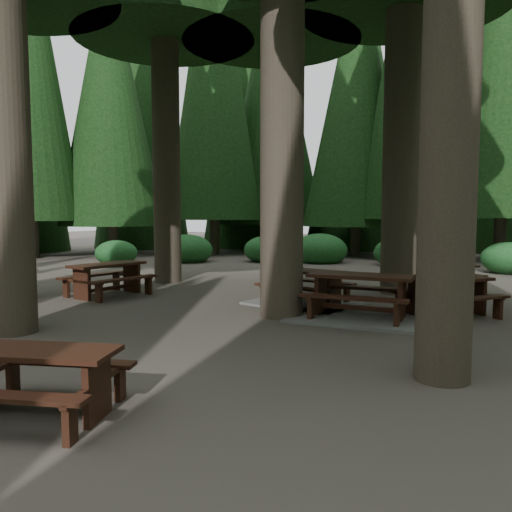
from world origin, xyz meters
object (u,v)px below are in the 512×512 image
at_px(picnic_table_d, 445,272).
at_px(picnic_table_e, 37,372).
at_px(picnic_table_a, 360,303).
at_px(picnic_table_c, 306,292).
at_px(picnic_table_f, 448,291).
at_px(picnic_table_b, 108,274).

distance_m(picnic_table_d, picnic_table_e, 11.08).
bearing_deg(picnic_table_d, picnic_table_a, -70.57).
bearing_deg(picnic_table_c, picnic_table_f, 12.71).
xyz_separation_m(picnic_table_a, picnic_table_c, (-1.45, 0.97, -0.04)).
xyz_separation_m(picnic_table_a, picnic_table_f, (1.52, 0.92, 0.20)).
bearing_deg(picnic_table_e, picnic_table_f, 48.00).
bearing_deg(picnic_table_b, picnic_table_f, -72.59).
distance_m(picnic_table_a, picnic_table_f, 1.79).
distance_m(picnic_table_a, picnic_table_e, 6.32).
xyz_separation_m(picnic_table_a, picnic_table_b, (-6.24, -0.01, 0.23)).
relative_size(picnic_table_b, picnic_table_f, 0.94).
bearing_deg(picnic_table_b, picnic_table_a, -79.33).
relative_size(picnic_table_c, picnic_table_e, 1.42).
distance_m(picnic_table_b, picnic_table_e, 7.50).
distance_m(picnic_table_c, picnic_table_e, 7.04).
distance_m(picnic_table_b, picnic_table_d, 8.77).
xyz_separation_m(picnic_table_c, picnic_table_f, (2.98, -0.05, 0.24)).
relative_size(picnic_table_a, picnic_table_f, 1.14).
relative_size(picnic_table_a, picnic_table_c, 0.96).
xyz_separation_m(picnic_table_a, picnic_table_e, (-1.80, -6.06, 0.15)).
relative_size(picnic_table_b, picnic_table_d, 1.01).
relative_size(picnic_table_a, picnic_table_b, 1.22).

